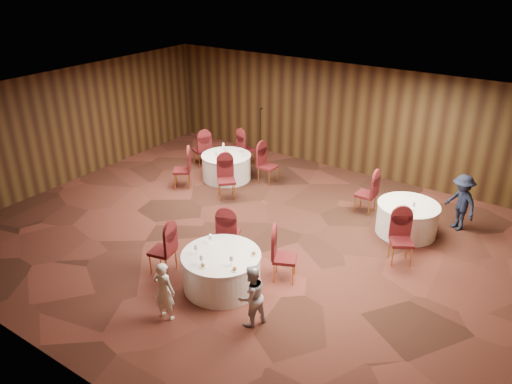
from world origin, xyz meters
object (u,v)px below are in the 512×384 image
Objects in this scene: woman_a at (164,291)px; man_c at (461,202)px; table_main at (222,270)px; table_left at (226,167)px; mic_stand at (260,145)px; table_right at (407,218)px; woman_b at (251,296)px.

man_c is at bearing -124.45° from woman_a.
table_main and table_left have the same top height.
mic_stand reaches higher than man_c.
mic_stand reaches higher than table_left.
woman_a is 7.24m from man_c.
mic_stand is (-5.46, 1.97, 0.12)m from table_right.
table_right is 6.03m from woman_a.
mic_stand is at bearing -153.87° from man_c.
woman_b reaches higher than table_left.
woman_a is at bearing -100.99° from table_main.
table_left is at bearing -88.91° from mic_stand.
woman_a reaches higher than table_left.
woman_b is (1.37, 0.74, 0.01)m from woman_a.
man_c is (2.15, 5.59, 0.10)m from woman_b.
man_c reaches higher than table_right.
table_left is at bearing -137.65° from man_c.
table_main is 5.99m from man_c.
table_left is at bearing 178.43° from table_right.
woman_b is (1.11, -0.58, 0.22)m from table_main.
man_c reaches higher than table_main.
woman_a is 0.84× the size of man_c.
mic_stand reaches higher than woman_a.
table_main is 1.36m from woman_a.
mic_stand is 1.44× the size of woman_a.
woman_a is at bearing -40.77° from woman_b.
table_right is at bearing -19.87° from mic_stand.
woman_b is 0.85× the size of man_c.
man_c is (3.26, 5.01, 0.32)m from table_main.
table_left is 1.23× the size of woman_a.
woman_b is 5.99m from man_c.
mic_stand reaches higher than woman_b.
table_right is at bearing -120.60° from woman_a.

